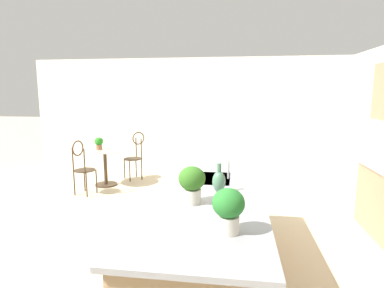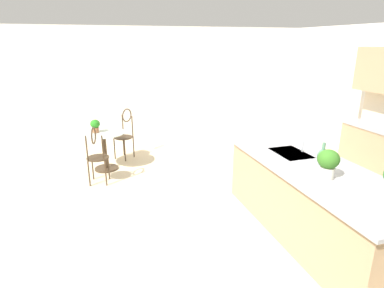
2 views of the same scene
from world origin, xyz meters
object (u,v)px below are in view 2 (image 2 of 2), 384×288
Objects in this scene: bistro_table at (105,147)px; potted_plant_counter_near at (328,162)px; potted_plant_on_table at (95,125)px; vase_on_counter at (323,156)px; chair_by_island at (97,153)px; chair_near_window at (125,131)px.

potted_plant_counter_near is at bearing 34.30° from bistro_table.
vase_on_counter is (3.02, 2.62, 0.15)m from potted_plant_on_table.
chair_by_island reaches higher than potted_plant_on_table.
chair_near_window is 4.23× the size of potted_plant_on_table.
vase_on_counter reaches higher than chair_near_window.
potted_plant_on_table is (-0.70, 0.02, 0.31)m from chair_by_island.
bistro_table is at bearing -145.70° from potted_plant_counter_near.
potted_plant_counter_near is (2.67, 2.43, 0.54)m from chair_by_island.
bistro_table is at bearing 73.91° from potted_plant_on_table.
chair_near_window is at bearing 132.05° from potted_plant_on_table.
chair_by_island is (1.22, -0.60, 0.00)m from chair_near_window.
chair_near_window is 3.62× the size of vase_on_counter.
potted_plant_counter_near is (3.89, 1.83, 0.54)m from chair_near_window.
potted_plant_counter_near is at bearing 35.53° from potted_plant_on_table.
potted_plant_on_table is at bearing -47.95° from chair_near_window.
potted_plant_on_table reaches higher than bistro_table.
potted_plant_on_table is 0.85× the size of vase_on_counter.
chair_by_island is 4.23× the size of potted_plant_on_table.
vase_on_counter reaches higher than bistro_table.
potted_plant_on_table is (-0.04, -0.13, 0.43)m from bistro_table.
chair_by_island is 0.76m from potted_plant_on_table.
potted_plant_on_table is 4.00m from vase_on_counter.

